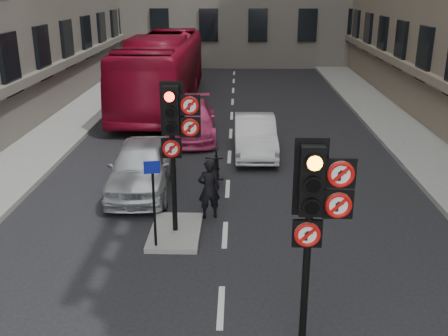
# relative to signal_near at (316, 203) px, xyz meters

# --- Properties ---
(pavement_left) EXTENTS (3.00, 50.00, 0.16)m
(pavement_left) POSITION_rel_signal_near_xyz_m (-8.69, 11.01, -2.50)
(pavement_left) COLOR gray
(pavement_left) RESTS_ON ground
(pavement_right) EXTENTS (3.00, 50.00, 0.16)m
(pavement_right) POSITION_rel_signal_near_xyz_m (5.71, 11.01, -2.50)
(pavement_right) COLOR gray
(pavement_right) RESTS_ON ground
(centre_island) EXTENTS (1.20, 2.00, 0.12)m
(centre_island) POSITION_rel_signal_near_xyz_m (-2.69, 4.01, -2.52)
(centre_island) COLOR gray
(centre_island) RESTS_ON ground
(signal_near) EXTENTS (0.91, 0.40, 3.58)m
(signal_near) POSITION_rel_signal_near_xyz_m (0.00, 0.00, 0.00)
(signal_near) COLOR black
(signal_near) RESTS_ON ground
(signal_far) EXTENTS (0.91, 0.40, 3.58)m
(signal_far) POSITION_rel_signal_near_xyz_m (-2.60, 4.00, 0.12)
(signal_far) COLOR black
(signal_far) RESTS_ON centre_island
(car_silver) EXTENTS (1.95, 4.38, 1.46)m
(car_silver) POSITION_rel_signal_near_xyz_m (-4.00, 6.87, -1.85)
(car_silver) COLOR #B6BABE
(car_silver) RESTS_ON ground
(car_white) EXTENTS (1.50, 4.07, 1.33)m
(car_white) POSITION_rel_signal_near_xyz_m (-0.60, 10.44, -1.92)
(car_white) COLOR silver
(car_white) RESTS_ON ground
(car_pink) EXTENTS (2.23, 4.75, 1.34)m
(car_pink) POSITION_rel_signal_near_xyz_m (-3.04, 12.53, -1.91)
(car_pink) COLOR #D33E76
(car_pink) RESTS_ON ground
(bus_red) EXTENTS (2.98, 12.32, 3.42)m
(bus_red) POSITION_rel_signal_near_xyz_m (-4.90, 18.04, -0.87)
(bus_red) COLOR maroon
(bus_red) RESTS_ON ground
(motorcycle) EXTENTS (0.60, 1.85, 1.10)m
(motorcycle) POSITION_rel_signal_near_xyz_m (-1.85, 7.19, -2.03)
(motorcycle) COLOR black
(motorcycle) RESTS_ON ground
(motorcyclist) EXTENTS (0.65, 0.51, 1.58)m
(motorcyclist) POSITION_rel_signal_near_xyz_m (-1.92, 5.01, -1.79)
(motorcyclist) COLOR black
(motorcyclist) RESTS_ON ground
(info_sign) EXTENTS (0.35, 0.13, 2.03)m
(info_sign) POSITION_rel_signal_near_xyz_m (-3.04, 3.19, -1.15)
(info_sign) COLOR black
(info_sign) RESTS_ON centre_island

